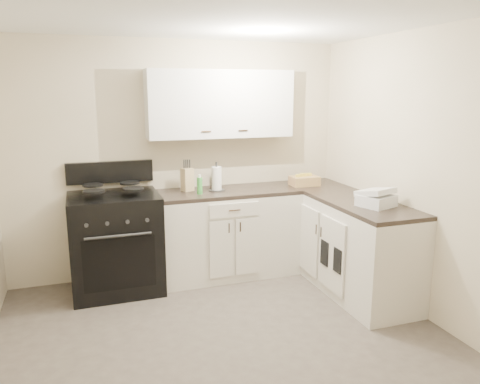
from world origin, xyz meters
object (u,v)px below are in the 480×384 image
object	(u,v)px
stove	(116,245)
wicker_basket	(304,181)
knife_block	(187,180)
countertop_grill	(376,201)
paper_towel	(217,179)

from	to	relation	value
stove	wicker_basket	xyz separation A→B (m)	(2.07, -0.01, 0.53)
knife_block	countertop_grill	xyz separation A→B (m)	(1.48, -1.23, -0.07)
paper_towel	countertop_grill	bearing A→B (deg)	-43.95
paper_towel	stove	bearing A→B (deg)	-177.36
knife_block	wicker_basket	xyz separation A→B (m)	(1.30, -0.14, -0.07)
countertop_grill	stove	bearing A→B (deg)	135.14
knife_block	paper_towel	world-z (taller)	paper_towel
stove	countertop_grill	world-z (taller)	countertop_grill
wicker_basket	countertop_grill	size ratio (longest dim) A/B	1.07
stove	wicker_basket	distance (m)	2.14
stove	paper_towel	size ratio (longest dim) A/B	4.13
stove	knife_block	size ratio (longest dim) A/B	4.33
knife_block	countertop_grill	bearing A→B (deg)	-59.96
paper_towel	knife_block	bearing A→B (deg)	164.39
stove	paper_towel	world-z (taller)	paper_towel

